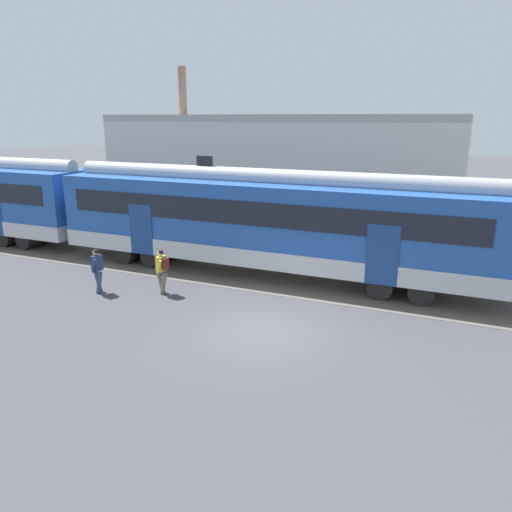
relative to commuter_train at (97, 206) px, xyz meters
name	(u,v)px	position (x,y,z in m)	size (l,w,h in m)	color
ground_plane	(264,330)	(10.65, -5.14, -2.25)	(160.00, 160.00, 0.00)	#424247
track_bed	(62,247)	(-2.48, 0.00, -2.25)	(80.00, 4.40, 0.01)	#605951
commuter_train	(97,206)	(0.00, 0.00, 0.00)	(38.05, 3.07, 4.73)	silver
pedestrian_navy	(97,268)	(3.79, -4.52, -1.29)	(0.62, 0.58, 1.67)	navy
pedestrian_yellow	(162,268)	(6.00, -3.65, -1.26)	(0.63, 0.55, 1.67)	#6B6051
background_building	(276,171)	(5.30, 9.19, 0.95)	(20.49, 5.00, 9.20)	beige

